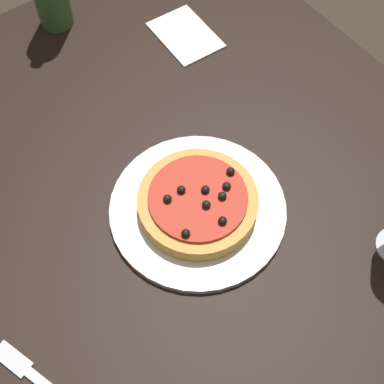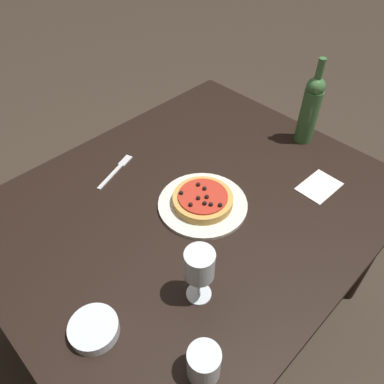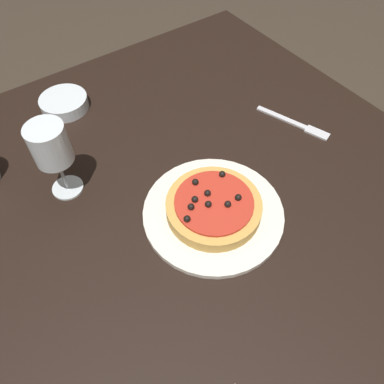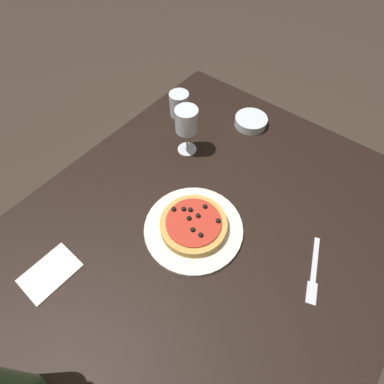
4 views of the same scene
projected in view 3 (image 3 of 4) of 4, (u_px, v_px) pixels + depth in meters
The scene contains 7 objects.
ground_plane at pixel (209, 317), 1.38m from camera, with size 14.00×14.00×0.00m, color #382D23.
dining_table at pixel (220, 223), 0.87m from camera, with size 1.29×1.06×0.73m.
dinner_plate at pixel (213, 213), 0.78m from camera, with size 0.29×0.29×0.01m.
pizza at pixel (214, 206), 0.76m from camera, with size 0.20×0.20×0.05m.
wine_glass at pixel (50, 147), 0.72m from camera, with size 0.08×0.08×0.18m.
side_bowl at pixel (64, 103), 0.98m from camera, with size 0.12×0.12×0.03m.
fork at pixel (297, 124), 0.95m from camera, with size 0.19×0.09×0.00m.
Camera 3 is at (0.35, -0.33, 1.38)m, focal length 35.00 mm.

